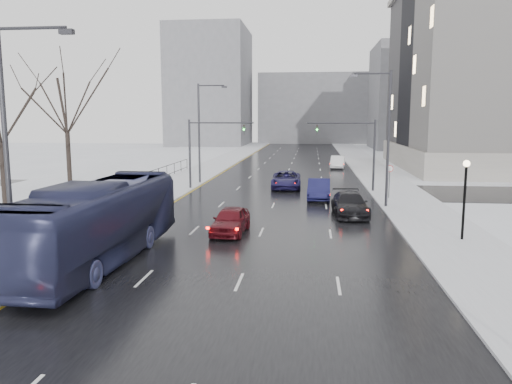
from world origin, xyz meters
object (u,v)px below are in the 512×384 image
(lamppost_r_mid, at_px, (465,188))
(bus, at_px, (98,222))
(streetlight_l_near, at_px, (12,146))
(mast_signal_right, at_px, (362,147))
(sedan_right_near, at_px, (319,189))
(mast_signal_left, at_px, (201,146))
(streetlight_l_far, at_px, (201,128))
(sedan_right_cross, at_px, (286,180))
(tree_park_d, at_px, (7,216))
(no_uturn_sign, at_px, (390,172))
(sedan_right_far, at_px, (350,204))
(tree_park_e, at_px, (71,194))
(sedan_center_near, at_px, (231,220))
(streetlight_r_mid, at_px, (385,132))
(sedan_right_distant, at_px, (338,162))

(lamppost_r_mid, height_order, bus, lamppost_r_mid)
(streetlight_l_near, relative_size, bus, 0.74)
(mast_signal_right, height_order, sedan_right_near, mast_signal_right)
(bus, bearing_deg, mast_signal_left, 92.50)
(streetlight_l_far, height_order, sedan_right_cross, streetlight_l_far)
(tree_park_d, distance_m, no_uturn_sign, 28.88)
(streetlight_l_near, xyz_separation_m, sedan_right_far, (13.67, 16.64, -4.79))
(mast_signal_left, bearing_deg, tree_park_d, -126.80)
(tree_park_e, height_order, sedan_center_near, tree_park_e)
(sedan_right_near, distance_m, sedan_right_cross, 6.88)
(mast_signal_left, distance_m, sedan_right_near, 12.25)
(mast_signal_left, xyz_separation_m, sedan_center_near, (5.59, -17.50, -3.30))
(bus, distance_m, sedan_center_near, 8.21)
(sedan_right_near, bearing_deg, lamppost_r_mid, -58.83)
(tree_park_e, height_order, no_uturn_sign, tree_park_e)
(tree_park_e, bearing_deg, streetlight_r_mid, -8.63)
(tree_park_e, relative_size, sedan_right_near, 2.64)
(mast_signal_left, relative_size, sedan_right_near, 1.27)
(sedan_right_far, xyz_separation_m, sedan_right_distant, (0.79, 32.54, 0.03))
(sedan_right_distant, bearing_deg, sedan_center_near, -96.20)
(bus, xyz_separation_m, sedan_right_near, (10.36, 19.09, -1.03))
(no_uturn_sign, height_order, sedan_right_distant, no_uturn_sign)
(streetlight_l_far, bearing_deg, sedan_right_distant, 49.91)
(streetlight_r_mid, bearing_deg, sedan_right_near, 144.99)
(streetlight_l_far, distance_m, no_uturn_sign, 19.41)
(sedan_right_near, height_order, sedan_right_cross, sedan_right_near)
(tree_park_e, distance_m, mast_signal_left, 12.29)
(streetlight_r_mid, distance_m, mast_signal_right, 8.18)
(streetlight_r_mid, bearing_deg, sedan_right_distant, 93.67)
(sedan_right_near, height_order, sedan_right_distant, sedan_right_near)
(sedan_right_near, xyz_separation_m, sedan_right_far, (2.01, -6.63, -0.06))
(lamppost_r_mid, relative_size, sedan_center_near, 0.96)
(tree_park_e, distance_m, sedan_right_cross, 19.50)
(tree_park_e, relative_size, mast_signal_right, 2.08)
(lamppost_r_mid, distance_m, sedan_right_near, 15.38)
(tree_park_d, relative_size, mast_signal_right, 1.92)
(sedan_right_cross, bearing_deg, sedan_right_far, -70.33)
(tree_park_d, bearing_deg, streetlight_l_far, 61.85)
(tree_park_e, relative_size, lamppost_r_mid, 3.15)
(tree_park_e, bearing_deg, lamppost_r_mid, -25.62)
(streetlight_r_mid, distance_m, bus, 22.13)
(lamppost_r_mid, relative_size, sedan_right_far, 0.79)
(streetlight_l_near, bearing_deg, lamppost_r_mid, 27.55)
(bus, bearing_deg, tree_park_e, 121.15)
(streetlight_l_near, distance_m, streetlight_l_far, 32.00)
(mast_signal_right, bearing_deg, mast_signal_left, 180.00)
(streetlight_r_mid, bearing_deg, bus, -133.52)
(sedan_right_far, bearing_deg, no_uturn_sign, 59.94)
(streetlight_l_far, bearing_deg, mast_signal_left, -78.13)
(mast_signal_left, relative_size, no_uturn_sign, 2.41)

